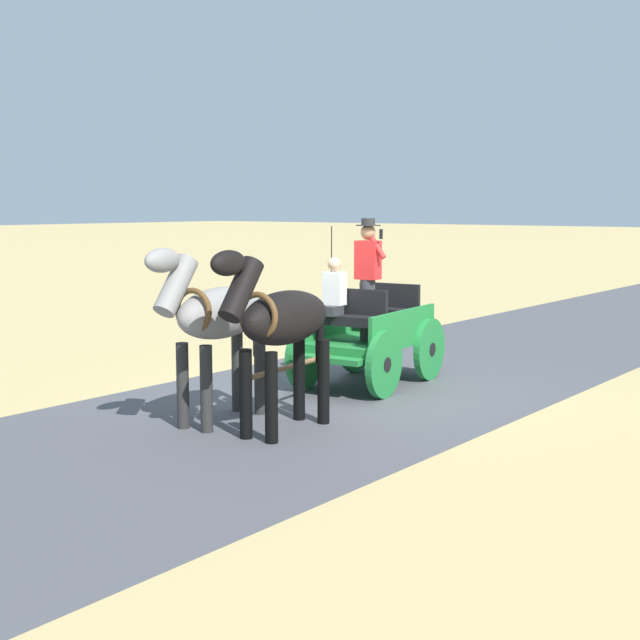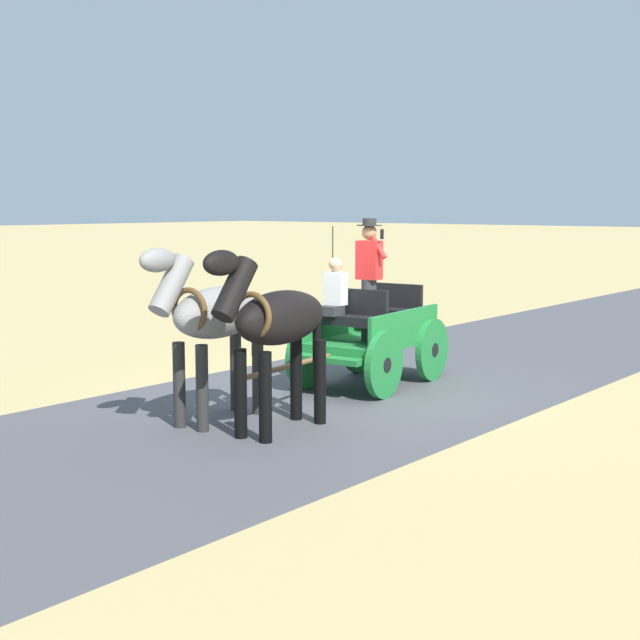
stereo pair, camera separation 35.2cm
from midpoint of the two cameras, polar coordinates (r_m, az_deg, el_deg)
ground_plane at (r=13.02m, az=3.29°, el=-4.55°), size 200.00×200.00×0.00m
road_surface at (r=13.02m, az=3.29°, el=-4.54°), size 5.26×160.00×0.01m
horse_drawn_carriage at (r=13.29m, az=3.86°, el=-0.74°), size 1.69×4.52×2.50m
horse_near_side at (r=10.43m, az=-1.91°, el=-0.15°), size 0.69×2.14×2.21m
horse_off_side at (r=10.98m, az=-5.96°, el=0.20°), size 0.72×2.14×2.21m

